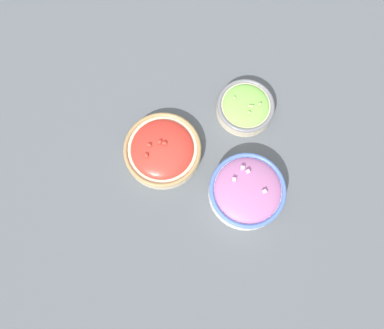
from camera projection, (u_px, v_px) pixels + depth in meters
The scene contains 4 objects.
ground_plane at pixel (192, 167), 1.05m from camera, with size 3.00×3.00×0.00m, color #4C5156.
bowl_cherry_tomatoes at pixel (162, 150), 1.03m from camera, with size 0.22×0.22×0.07m.
bowl_red_onion at pixel (247, 191), 0.99m from camera, with size 0.20×0.20×0.08m.
bowl_lettuce at pixel (245, 107), 1.06m from camera, with size 0.16×0.16×0.06m.
Camera 1 is at (-0.07, -0.25, 1.01)m, focal length 35.00 mm.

